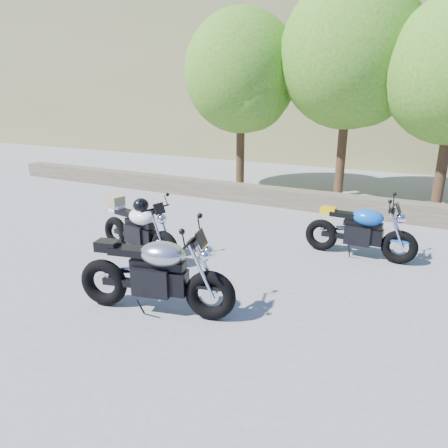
{
  "coord_description": "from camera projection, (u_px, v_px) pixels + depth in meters",
  "views": [
    {
      "loc": [
        3.5,
        -5.13,
        2.91
      ],
      "look_at": [
        0.2,
        1.0,
        0.75
      ],
      "focal_mm": 32.0,
      "sensor_mm": 36.0,
      "label": 1
    }
  ],
  "objects": [
    {
      "name": "ground",
      "position": [
        186.0,
        280.0,
        6.76
      ],
      "size": [
        90.0,
        90.0,
        0.0
      ],
      "primitive_type": "plane",
      "color": "slate",
      "rests_on": "ground"
    },
    {
      "name": "white_bike",
      "position": [
        138.0,
        227.0,
        7.68
      ],
      "size": [
        2.1,
        0.71,
        1.17
      ],
      "rotation": [
        0.0,
        0.0,
        -0.19
      ],
      "color": "black",
      "rests_on": "ground"
    },
    {
      "name": "blue_bike",
      "position": [
        360.0,
        231.0,
        7.63
      ],
      "size": [
        2.11,
        0.67,
        1.06
      ],
      "rotation": [
        0.0,
        0.0,
        -0.01
      ],
      "color": "black",
      "rests_on": "ground"
    },
    {
      "name": "stone_wall",
      "position": [
        293.0,
        199.0,
        11.32
      ],
      "size": [
        22.0,
        0.55,
        0.5
      ],
      "primitive_type": "cube",
      "color": "#4F4834",
      "rests_on": "ground"
    },
    {
      "name": "tree_decid_left",
      "position": [
        243.0,
        77.0,
        12.77
      ],
      "size": [
        3.67,
        3.67,
        5.62
      ],
      "color": "#382314",
      "rests_on": "ground"
    },
    {
      "name": "silver_bike",
      "position": [
        156.0,
        275.0,
        5.58
      ],
      "size": [
        2.32,
        0.88,
        1.18
      ],
      "rotation": [
        0.0,
        0.0,
        0.24
      ],
      "color": "black",
      "rests_on": "ground"
    },
    {
      "name": "tree_decid_mid",
      "position": [
        353.0,
        60.0,
        11.5
      ],
      "size": [
        4.08,
        4.08,
        6.24
      ],
      "color": "#382314",
      "rests_on": "ground"
    }
  ]
}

